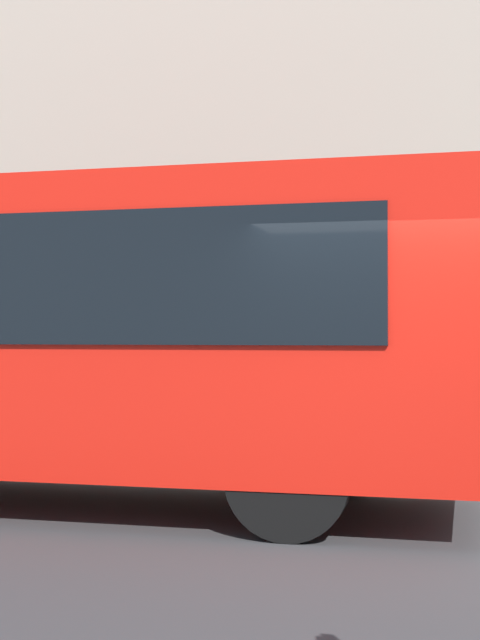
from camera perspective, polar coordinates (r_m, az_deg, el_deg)
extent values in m
plane|color=#38383A|center=(7.71, 10.94, -13.11)|extent=(60.00, 60.00, 0.00)
cube|color=#A89E8E|center=(14.98, 12.30, 16.10)|extent=(28.00, 0.80, 12.00)
cube|color=red|center=(9.38, -13.94, -0.46)|extent=(9.00, 2.50, 2.60)
cylinder|color=black|center=(9.56, 5.55, -7.69)|extent=(1.00, 0.28, 1.00)
cylinder|color=black|center=(7.41, 3.02, -9.70)|extent=(1.00, 0.28, 1.00)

